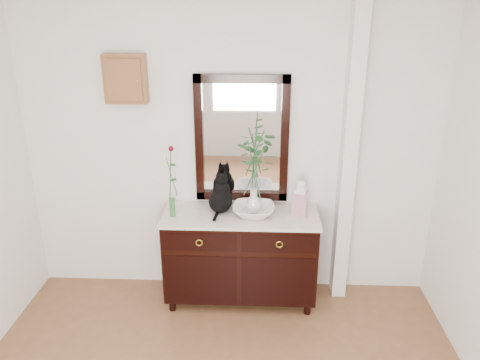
{
  "coord_description": "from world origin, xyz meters",
  "views": [
    {
      "loc": [
        0.25,
        -1.87,
        2.54
      ],
      "look_at": [
        0.1,
        1.63,
        1.2
      ],
      "focal_mm": 35.0,
      "sensor_mm": 36.0,
      "label": 1
    }
  ],
  "objects_px": {
    "sideboard": "(240,253)",
    "cat": "(221,193)",
    "lotus_bowl": "(254,210)",
    "ginger_jar": "(300,197)"
  },
  "relations": [
    {
      "from": "lotus_bowl",
      "to": "sideboard",
      "type": "bearing_deg",
      "value": 174.81
    },
    {
      "from": "sideboard",
      "to": "cat",
      "type": "height_order",
      "value": "cat"
    },
    {
      "from": "cat",
      "to": "lotus_bowl",
      "type": "height_order",
      "value": "cat"
    },
    {
      "from": "sideboard",
      "to": "ginger_jar",
      "type": "xyz_separation_m",
      "value": [
        0.5,
        0.01,
        0.54
      ]
    },
    {
      "from": "sideboard",
      "to": "lotus_bowl",
      "type": "height_order",
      "value": "lotus_bowl"
    },
    {
      "from": "sideboard",
      "to": "cat",
      "type": "distance_m",
      "value": 0.57
    },
    {
      "from": "cat",
      "to": "lotus_bowl",
      "type": "bearing_deg",
      "value": -8.27
    },
    {
      "from": "lotus_bowl",
      "to": "ginger_jar",
      "type": "distance_m",
      "value": 0.41
    },
    {
      "from": "cat",
      "to": "ginger_jar",
      "type": "height_order",
      "value": "cat"
    },
    {
      "from": "lotus_bowl",
      "to": "ginger_jar",
      "type": "xyz_separation_m",
      "value": [
        0.39,
        0.02,
        0.12
      ]
    }
  ]
}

